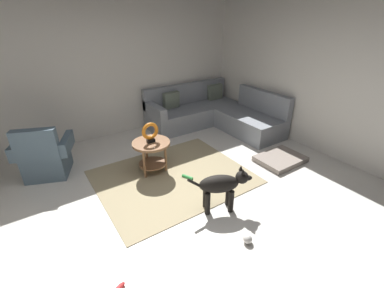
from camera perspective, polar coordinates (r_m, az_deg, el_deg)
The scene contains 12 objects.
ground_plane at distance 3.77m, azimuth -0.63°, elevation -13.38°, with size 6.00×6.00×0.10m, color silver.
wall_back at distance 5.68m, azimuth -17.78°, elevation 15.04°, with size 6.00×0.12×2.70m, color silver.
wall_right at distance 5.22m, azimuth 28.11°, elevation 12.29°, with size 0.12×6.00×2.70m, color silver.
area_rug at distance 4.28m, azimuth -4.12°, elevation -7.05°, with size 2.30×1.90×0.01m, color tan.
sectional_couch at distance 6.06m, azimuth 4.63°, elevation 6.41°, with size 2.20×2.25×0.88m.
armchair at distance 4.76m, azimuth -29.11°, elevation -2.54°, with size 0.97×0.85×0.88m.
side_table at distance 4.25m, azimuth -8.73°, elevation -1.06°, with size 0.60×0.60×0.54m.
torus_sculpture at distance 4.13m, azimuth -9.00°, elevation 2.56°, with size 0.28×0.08×0.33m.
dog_bed_mat at distance 4.93m, azimuth 18.50°, elevation -3.08°, with size 0.80×0.60×0.09m, color gray.
dog at distance 3.45m, azimuth 6.52°, elevation -8.84°, with size 0.79×0.43×0.63m.
dog_toy_ball at distance 3.26m, azimuth 11.91°, elevation -19.38°, with size 0.11×0.11×0.11m, color silver.
dog_toy_rope at distance 4.22m, azimuth -1.00°, elevation -7.16°, with size 0.05×0.05×0.19m, color green.
Camera 1 is at (-1.57, -2.42, 2.37)m, focal length 24.72 mm.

